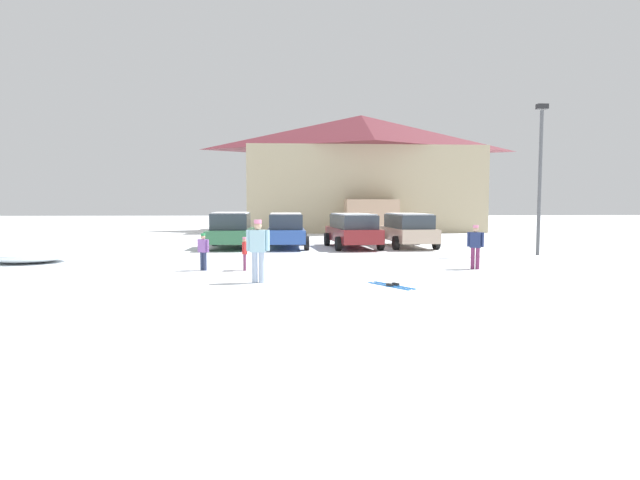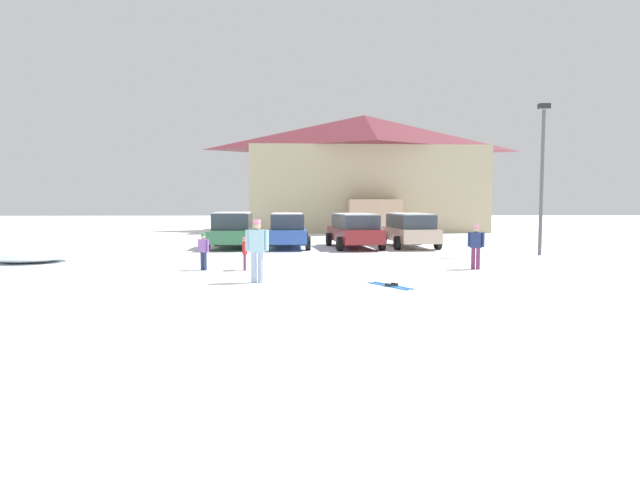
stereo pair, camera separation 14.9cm
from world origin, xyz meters
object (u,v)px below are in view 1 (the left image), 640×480
Objects in this scene: skier_child_in_purple_jacket at (203,250)px; skier_adult_in_blue_parka at (258,247)px; skier_teen_in_navy_coat at (475,244)px; parked_green_coupe at (231,230)px; ski_lodge at (361,172)px; lamp_post at (540,172)px; parked_maroon_van at (353,229)px; parked_beige_suv at (408,229)px; plowed_snow_pile at (27,255)px; parked_blue_hatchback at (286,230)px; skier_child_in_red_jacket at (245,252)px; pair_of_skis at (392,285)px.

skier_adult_in_blue_parka is (1.88, -2.57, 0.28)m from skier_child_in_purple_jacket.
parked_green_coupe is at bearing 136.74° from skier_teen_in_navy_coat.
ski_lodge reaches higher than lamp_post.
skier_child_in_purple_jacket is at bearing -125.96° from parked_maroon_van.
skier_teen_in_navy_coat is (8.72, -8.21, -0.05)m from parked_green_coupe.
parked_beige_suv is 16.02m from plowed_snow_pile.
parked_blue_hatchback is 10.22m from skier_teen_in_navy_coat.
ski_lodge is 25.43m from skier_child_in_purple_jacket.
lamp_post reaches higher than parked_blue_hatchback.
parked_maroon_van is 3.43× the size of skier_teen_in_navy_coat.
skier_adult_in_blue_parka is at bearing -76.73° from skier_child_in_red_jacket.
pair_of_skis is (5.40, -11.35, -0.83)m from parked_green_coupe.
skier_child_in_red_jacket is 1.30m from skier_child_in_purple_jacket.
skier_teen_in_navy_coat is (6.14, -8.17, -0.04)m from parked_blue_hatchback.
skier_child_in_purple_jacket is 0.84× the size of pair_of_skis.
parked_maroon_van is 4.15× the size of skier_child_in_purple_jacket.
ski_lodge is 25.11m from skier_child_in_red_jacket.
parked_blue_hatchback is 3.25× the size of skier_teen_in_navy_coat.
parked_green_coupe is at bearing -117.94° from ski_lodge.
pair_of_skis is (-3.32, -3.14, -0.77)m from skier_teen_in_navy_coat.
skier_adult_in_blue_parka is at bearing -160.40° from skier_teen_in_navy_coat.
parked_maroon_van is 13.39m from plowed_snow_pile.
pair_of_skis is (5.30, -3.32, -0.64)m from skier_child_in_purple_jacket.
ski_lodge reaches higher than plowed_snow_pile.
parked_blue_hatchback is 0.75× the size of lamp_post.
pair_of_skis is at bearing -12.29° from skier_adult_in_blue_parka.
parked_maroon_van is at bearing 70.03° from skier_adult_in_blue_parka.
skier_teen_in_navy_coat is at bearing -53.06° from parked_blue_hatchback.
skier_child_in_red_jacket is 0.90× the size of skier_child_in_purple_jacket.
skier_teen_in_navy_coat is (0.26, -8.23, -0.09)m from parked_beige_suv.
skier_teen_in_navy_coat is 6.45m from lamp_post.
ski_lodge is at bearing 55.01° from plowed_snow_pile.
parked_beige_suv is at bearing 0.63° from parked_blue_hatchback.
skier_teen_in_navy_coat is at bearing -69.47° from parked_maroon_van.
skier_child_in_purple_jacket is at bearing 147.96° from pair_of_skis.
skier_teen_in_navy_coat is 4.64m from pair_of_skis.
skier_adult_in_blue_parka is (-6.48, -10.63, 0.06)m from parked_beige_suv.
ski_lodge reaches higher than parked_green_coupe.
plowed_snow_pile is at bearing -175.51° from lamp_post.
skier_teen_in_navy_coat is 15.50m from plowed_snow_pile.
skier_child_in_purple_jacket is (-2.49, -7.99, -0.17)m from parked_blue_hatchback.
skier_child_in_red_jacket is 0.17× the size of lamp_post.
ski_lodge is 3.93× the size of parked_blue_hatchback.
skier_child_in_red_jacket is 0.76× the size of pair_of_skis.
skier_child_in_purple_jacket is at bearing -107.28° from parked_blue_hatchback.
parked_beige_suv is (5.88, 0.06, 0.05)m from parked_blue_hatchback.
ski_lodge is at bearing 76.43° from skier_adult_in_blue_parka.
skier_child_in_red_jacket is (-6.94, -23.80, -3.99)m from ski_lodge.
parked_beige_suv is at bearing 5.79° from parked_maroon_van.
parked_blue_hatchback is at bearing 176.19° from parked_maroon_van.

